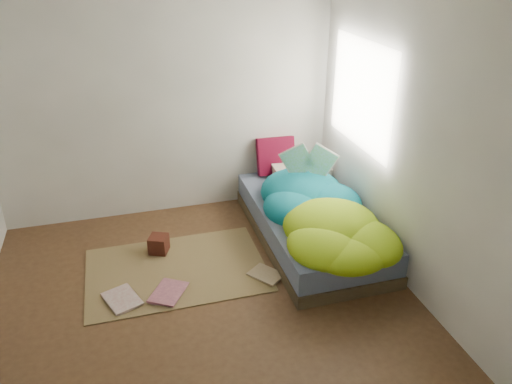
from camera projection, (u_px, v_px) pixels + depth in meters
ground at (204, 305)px, 4.12m from camera, size 3.50×3.50×0.00m
room_walls at (194, 116)px, 3.40m from camera, size 3.54×3.54×2.62m
bed at (310, 224)px, 4.96m from camera, size 1.00×2.00×0.34m
duvet at (321, 204)px, 4.62m from camera, size 0.96×1.84×0.34m
rug at (177, 270)px, 4.55m from camera, size 1.60×1.10×0.01m
pillow_floral at (300, 169)px, 5.57m from camera, size 0.64×0.42×0.14m
pillow_magenta at (276, 156)px, 5.56m from camera, size 0.42×0.15×0.41m
open_book at (309, 152)px, 4.93m from camera, size 0.47×0.26×0.28m
wooden_box at (159, 244)px, 4.77m from camera, size 0.22×0.22×0.17m
floor_book_a at (108, 305)px, 4.08m from camera, size 0.35×0.40×0.03m
floor_book_b at (155, 290)px, 4.25m from camera, size 0.39×0.41×0.03m
floor_book_c at (259, 280)px, 4.38m from camera, size 0.35×0.36×0.02m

